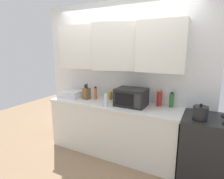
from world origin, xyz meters
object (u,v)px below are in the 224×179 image
object	(u,v)px
bottle_clear_tall	(106,101)
bottle_amber_vinegar	(111,95)
bottle_red_sauce	(159,98)
kettle	(200,113)
microwave	(131,97)
bottle_spice_jar	(96,93)
bottle_green_oil	(172,100)
stove_range	(211,149)
dish_rack	(72,94)
knife_block	(86,93)

from	to	relation	value
bottle_clear_tall	bottle_amber_vinegar	distance (m)	0.42
bottle_amber_vinegar	bottle_red_sauce	bearing A→B (deg)	1.03
kettle	microwave	xyz separation A→B (m)	(-1.01, 0.17, 0.04)
microwave	bottle_spice_jar	size ratio (longest dim) A/B	2.08
bottle_red_sauce	bottle_green_oil	size ratio (longest dim) A/B	1.05
kettle	bottle_green_oil	bearing A→B (deg)	138.34
kettle	bottle_amber_vinegar	world-z (taller)	kettle
bottle_green_oil	stove_range	bearing A→B (deg)	-21.75
bottle_clear_tall	bottle_spice_jar	size ratio (longest dim) A/B	0.90
microwave	bottle_spice_jar	world-z (taller)	microwave
kettle	bottle_amber_vinegar	distance (m)	1.52
stove_range	bottle_amber_vinegar	bearing A→B (deg)	173.01
bottle_green_oil	bottle_amber_vinegar	world-z (taller)	bottle_green_oil
bottle_green_oil	microwave	bearing A→B (deg)	-160.64
bottle_amber_vinegar	stove_range	bearing A→B (deg)	-6.99
stove_range	bottle_clear_tall	size ratio (longest dim) A/B	4.41
stove_range	bottle_spice_jar	distance (m)	1.98
dish_rack	bottle_red_sauce	size ratio (longest dim) A/B	1.49
bottle_spice_jar	bottle_amber_vinegar	distance (m)	0.27
bottle_clear_tall	bottle_spice_jar	bearing A→B (deg)	142.09
bottle_red_sauce	bottle_green_oil	bearing A→B (deg)	5.94
dish_rack	bottle_spice_jar	distance (m)	0.49
microwave	bottle_red_sauce	world-z (taller)	microwave
bottle_spice_jar	bottle_green_oil	distance (m)	1.31
knife_block	dish_rack	bearing A→B (deg)	-177.55
stove_range	bottle_amber_vinegar	size ratio (longest dim) A/B	5.79
kettle	dish_rack	distance (m)	2.22
microwave	dish_rack	world-z (taller)	microwave
stove_range	knife_block	xyz separation A→B (m)	(-2.05, 0.03, 0.55)
dish_rack	bottle_green_oil	world-z (taller)	bottle_green_oil
knife_block	bottle_amber_vinegar	bearing A→B (deg)	22.43
stove_range	dish_rack	distance (m)	2.44
bottle_red_sauce	bottle_green_oil	xyz separation A→B (m)	(0.19, 0.02, -0.01)
bottle_amber_vinegar	dish_rack	bearing A→B (deg)	-166.11
kettle	knife_block	world-z (taller)	knife_block
knife_block	bottle_spice_jar	xyz separation A→B (m)	(0.16, 0.06, 0.01)
microwave	knife_block	size ratio (longest dim) A/B	1.68
knife_block	bottle_red_sauce	xyz separation A→B (m)	(1.27, 0.18, 0.02)
stove_range	bottle_red_sauce	world-z (taller)	bottle_red_sauce
microwave	bottle_red_sauce	distance (m)	0.45
dish_rack	bottle_amber_vinegar	world-z (taller)	bottle_amber_vinegar
knife_block	bottle_spice_jar	size ratio (longest dim) A/B	1.24
bottle_spice_jar	bottle_amber_vinegar	bearing A→B (deg)	22.97
bottle_spice_jar	bottle_clear_tall	bearing A→B (deg)	-37.91
kettle	bottle_red_sauce	xyz separation A→B (m)	(-0.61, 0.36, 0.03)
microwave	bottle_clear_tall	bearing A→B (deg)	-145.84
bottle_red_sauce	bottle_amber_vinegar	xyz separation A→B (m)	(-0.87, -0.02, -0.05)
microwave	bottle_clear_tall	distance (m)	0.41
dish_rack	bottle_red_sauce	xyz separation A→B (m)	(1.60, 0.20, 0.06)
knife_block	bottle_spice_jar	world-z (taller)	knife_block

